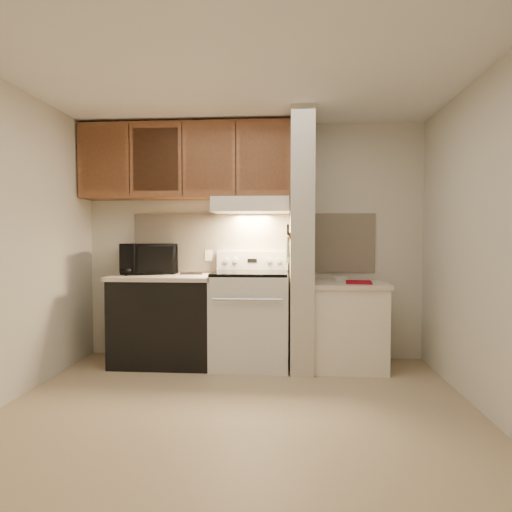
{
  "coord_description": "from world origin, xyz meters",
  "views": [
    {
      "loc": [
        0.35,
        -3.11,
        1.29
      ],
      "look_at": [
        0.09,
        0.75,
        1.12
      ],
      "focal_mm": 30.0,
      "sensor_mm": 36.0,
      "label": 1
    }
  ],
  "objects": [
    {
      "name": "floor",
      "position": [
        0.0,
        0.0,
        0.0
      ],
      "size": [
        3.6,
        3.6,
        0.0
      ],
      "primitive_type": "plane",
      "color": "tan",
      "rests_on": "ground"
    },
    {
      "name": "ceiling",
      "position": [
        0.0,
        0.0,
        2.5
      ],
      "size": [
        3.6,
        3.6,
        0.0
      ],
      "primitive_type": "plane",
      "rotation": [
        3.14,
        0.0,
        0.0
      ],
      "color": "white",
      "rests_on": "wall_back"
    },
    {
      "name": "wall_back",
      "position": [
        0.0,
        1.5,
        1.25
      ],
      "size": [
        3.6,
        2.5,
        0.02
      ],
      "primitive_type": "cube",
      "rotation": [
        1.57,
        0.0,
        0.0
      ],
      "color": "beige",
      "rests_on": "floor"
    },
    {
      "name": "wall_left",
      "position": [
        -1.8,
        0.0,
        1.25
      ],
      "size": [
        0.02,
        3.0,
        2.5
      ],
      "primitive_type": "cube",
      "color": "beige",
      "rests_on": "floor"
    },
    {
      "name": "wall_right",
      "position": [
        1.8,
        0.0,
        1.25
      ],
      "size": [
        0.02,
        3.0,
        2.5
      ],
      "primitive_type": "cube",
      "color": "beige",
      "rests_on": "floor"
    },
    {
      "name": "backsplash",
      "position": [
        0.0,
        1.49,
        1.24
      ],
      "size": [
        2.6,
        0.02,
        0.63
      ],
      "primitive_type": "cube",
      "color": "beige",
      "rests_on": "wall_back"
    },
    {
      "name": "range_body",
      "position": [
        0.0,
        1.16,
        0.46
      ],
      "size": [
        0.76,
        0.65,
        0.92
      ],
      "primitive_type": "cube",
      "color": "silver",
      "rests_on": "floor"
    },
    {
      "name": "oven_window",
      "position": [
        0.0,
        0.84,
        0.5
      ],
      "size": [
        0.5,
        0.01,
        0.3
      ],
      "primitive_type": "cube",
      "color": "black",
      "rests_on": "range_body"
    },
    {
      "name": "oven_handle",
      "position": [
        0.0,
        0.8,
        0.72
      ],
      "size": [
        0.65,
        0.02,
        0.02
      ],
      "primitive_type": "cylinder",
      "rotation": [
        0.0,
        1.57,
        0.0
      ],
      "color": "silver",
      "rests_on": "range_body"
    },
    {
      "name": "cooktop",
      "position": [
        0.0,
        1.16,
        0.94
      ],
      "size": [
        0.74,
        0.64,
        0.03
      ],
      "primitive_type": "cube",
      "color": "black",
      "rests_on": "range_body"
    },
    {
      "name": "range_backguard",
      "position": [
        0.0,
        1.44,
        1.05
      ],
      "size": [
        0.76,
        0.08,
        0.2
      ],
      "primitive_type": "cube",
      "color": "silver",
      "rests_on": "range_body"
    },
    {
      "name": "range_display",
      "position": [
        0.0,
        1.4,
        1.05
      ],
      "size": [
        0.1,
        0.01,
        0.04
      ],
      "primitive_type": "cube",
      "color": "black",
      "rests_on": "range_backguard"
    },
    {
      "name": "range_knob_left_outer",
      "position": [
        -0.28,
        1.4,
        1.05
      ],
      "size": [
        0.05,
        0.02,
        0.05
      ],
      "primitive_type": "cylinder",
      "rotation": [
        1.57,
        0.0,
        0.0
      ],
      "color": "silver",
      "rests_on": "range_backguard"
    },
    {
      "name": "range_knob_left_inner",
      "position": [
        -0.18,
        1.4,
        1.05
      ],
      "size": [
        0.05,
        0.02,
        0.05
      ],
      "primitive_type": "cylinder",
      "rotation": [
        1.57,
        0.0,
        0.0
      ],
      "color": "silver",
      "rests_on": "range_backguard"
    },
    {
      "name": "range_knob_right_inner",
      "position": [
        0.18,
        1.4,
        1.05
      ],
      "size": [
        0.05,
        0.02,
        0.05
      ],
      "primitive_type": "cylinder",
      "rotation": [
        1.57,
        0.0,
        0.0
      ],
      "color": "silver",
      "rests_on": "range_backguard"
    },
    {
      "name": "range_knob_right_outer",
      "position": [
        0.28,
        1.4,
        1.05
      ],
      "size": [
        0.05,
        0.02,
        0.05
      ],
      "primitive_type": "cylinder",
      "rotation": [
        1.57,
        0.0,
        0.0
      ],
      "color": "silver",
      "rests_on": "range_backguard"
    },
    {
      "name": "dishwasher_front",
      "position": [
        -0.88,
        1.17,
        0.43
      ],
      "size": [
        1.0,
        0.63,
        0.87
      ],
      "primitive_type": "cube",
      "color": "black",
      "rests_on": "floor"
    },
    {
      "name": "left_countertop",
      "position": [
        -0.88,
        1.17,
        0.89
      ],
      "size": [
        1.04,
        0.67,
        0.04
      ],
      "primitive_type": "cube",
      "color": "beige",
      "rests_on": "dishwasher_front"
    },
    {
      "name": "spoon_rest",
      "position": [
        -0.62,
        1.26,
        0.92
      ],
      "size": [
        0.23,
        0.08,
        0.02
      ],
      "primitive_type": "cube",
      "rotation": [
        0.0,
        0.0,
        0.03
      ],
      "color": "black",
      "rests_on": "left_countertop"
    },
    {
      "name": "teal_jar",
      "position": [
        -0.99,
        1.39,
        0.95
      ],
      "size": [
        0.08,
        0.08,
        0.09
      ],
      "primitive_type": "cylinder",
      "rotation": [
        0.0,
        0.0,
        0.05
      ],
      "color": "#31686C",
      "rests_on": "left_countertop"
    },
    {
      "name": "outlet",
      "position": [
        -0.48,
        1.48,
        1.1
      ],
      "size": [
        0.08,
        0.01,
        0.12
      ],
      "primitive_type": "cube",
      "color": "white",
      "rests_on": "backsplash"
    },
    {
      "name": "microwave",
      "position": [
        -1.1,
        1.31,
        1.07
      ],
      "size": [
        0.68,
        0.59,
        0.32
      ],
      "primitive_type": "imported",
      "rotation": [
        0.0,
        0.0,
        0.41
      ],
      "color": "black",
      "rests_on": "left_countertop"
    },
    {
      "name": "partition_pillar",
      "position": [
        0.51,
        1.15,
        1.25
      ],
      "size": [
        0.22,
        0.7,
        2.5
      ],
      "primitive_type": "cube",
      "color": "beige",
      "rests_on": "floor"
    },
    {
      "name": "pillar_trim",
      "position": [
        0.39,
        1.15,
        1.3
      ],
      "size": [
        0.01,
        0.7,
        0.04
      ],
      "primitive_type": "cube",
      "color": "brown",
      "rests_on": "partition_pillar"
    },
    {
      "name": "knife_strip",
      "position": [
        0.39,
        1.1,
        1.32
      ],
      "size": [
        0.02,
        0.42,
        0.04
      ],
      "primitive_type": "cube",
      "color": "black",
      "rests_on": "partition_pillar"
    },
    {
      "name": "knife_blade_a",
      "position": [
        0.38,
        0.93,
        1.22
      ],
      "size": [
        0.01,
        0.03,
        0.16
      ],
      "primitive_type": "cube",
      "color": "silver",
      "rests_on": "knife_strip"
    },
    {
      "name": "knife_handle_a",
      "position": [
        0.38,
        0.93,
        1.37
      ],
      "size": [
        0.02,
        0.02,
        0.1
      ],
      "primitive_type": "cylinder",
      "color": "black",
      "rests_on": "knife_strip"
    },
    {
      "name": "knife_blade_b",
      "position": [
        0.38,
        1.02,
        1.21
      ],
      "size": [
        0.01,
        0.04,
        0.18
      ],
      "primitive_type": "cube",
      "color": "silver",
      "rests_on": "knife_strip"
    },
    {
      "name": "knife_handle_b",
      "position": [
        0.38,
        1.03,
        1.37
      ],
      "size": [
        0.02,
        0.02,
        0.1
      ],
      "primitive_type": "cylinder",
      "color": "black",
      "rests_on": "knife_strip"
    },
    {
      "name": "knife_blade_c",
      "position": [
        0.38,
        1.09,
        1.2
      ],
      "size": [
        0.01,
        0.04,
        0.2
      ],
      "primitive_type": "cube",
      "color": "silver",
      "rests_on": "knife_strip"
    },
    {
      "name": "knife_handle_c",
      "position": [
        0.38,
        1.1,
        1.37
      ],
      "size": [
        0.02,
        0.02,
        0.1
      ],
      "primitive_type": "cylinder",
      "color": "black",
      "rests_on": "knife_strip"
    },
    {
      "name": "knife_blade_d",
      "position": [
        0.38,
        1.18,
        1.22
      ],
      "size": [
        0.01,
        0.04,
        0.16
      ],
      "primitive_type": "cube",
      "color": "silver",
      "rests_on": "knife_strip"
    },
    {
      "name": "knife_handle_d",
      "position": [
        0.38,
        1.18,
        1.37
      ],
      "size": [
        0.02,
        0.02,
        0.1
      ],
      "primitive_type": "cylinder",
      "color": "black",
      "rests_on": "knife_strip"
    },
    {
      "name": "knife_blade_e",
      "position": [
        0.38,
        1.25,
        1.21
      ],
      "size": [
        0.01,
        0.04,
        0.18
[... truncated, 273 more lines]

